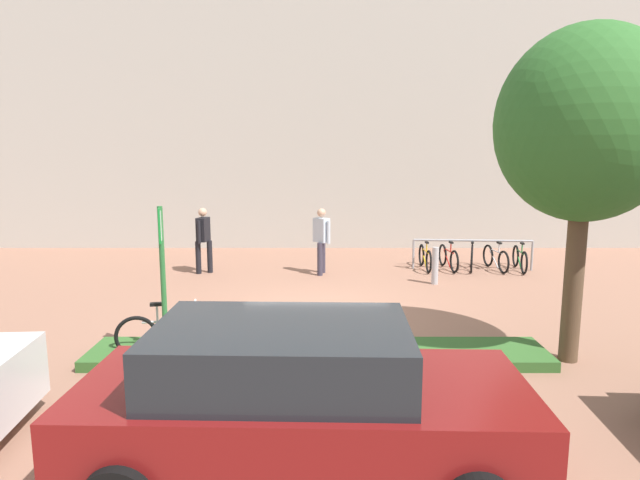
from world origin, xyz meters
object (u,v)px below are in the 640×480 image
(person_shirt_blue, at_px, (321,237))
(person_suited_navy, at_px, (203,236))
(bollard_steel, at_px, (434,266))
(bike_rack_cluster, at_px, (471,257))
(tree_sidewalk, at_px, (585,126))
(car_maroon_wagon, at_px, (297,403))
(parking_sign_post, at_px, (161,260))
(bike_at_sign, at_px, (170,333))

(person_shirt_blue, xyz_separation_m, person_suited_navy, (-3.07, 0.11, 0.00))
(bollard_steel, bearing_deg, person_shirt_blue, 158.55)
(bike_rack_cluster, bearing_deg, person_shirt_blue, -172.29)
(bollard_steel, bearing_deg, person_suited_navy, 168.44)
(tree_sidewalk, distance_m, car_maroon_wagon, 5.70)
(bike_rack_cluster, distance_m, person_shirt_blue, 4.16)
(parking_sign_post, xyz_separation_m, bike_rack_cluster, (6.47, 6.39, -1.20))
(person_shirt_blue, distance_m, car_maroon_wagon, 8.87)
(bike_rack_cluster, bearing_deg, tree_sidewalk, -92.80)
(bike_rack_cluster, xyz_separation_m, bollard_steel, (-1.34, -1.62, 0.10))
(tree_sidewalk, xyz_separation_m, parking_sign_post, (-6.16, 0.05, -1.97))
(bike_at_sign, xyz_separation_m, car_maroon_wagon, (2.12, -3.20, 0.41))
(parking_sign_post, distance_m, car_maroon_wagon, 3.80)
(person_shirt_blue, relative_size, car_maroon_wagon, 0.40)
(car_maroon_wagon, bearing_deg, bollard_steel, 69.08)
(tree_sidewalk, relative_size, parking_sign_post, 2.09)
(bollard_steel, relative_size, person_suited_navy, 0.52)
(tree_sidewalk, distance_m, parking_sign_post, 6.46)
(person_suited_navy, relative_size, car_maroon_wagon, 0.40)
(tree_sidewalk, distance_m, bollard_steel, 5.80)
(person_shirt_blue, bearing_deg, car_maroon_wagon, -91.61)
(parking_sign_post, relative_size, person_shirt_blue, 1.37)
(person_shirt_blue, height_order, person_suited_navy, same)
(tree_sidewalk, relative_size, person_shirt_blue, 2.87)
(bike_at_sign, relative_size, bollard_steel, 1.85)
(person_shirt_blue, bearing_deg, bike_rack_cluster, 7.71)
(bike_rack_cluster, bearing_deg, bollard_steel, -129.59)
(bollard_steel, xyz_separation_m, person_shirt_blue, (-2.73, 1.07, 0.53))
(bike_at_sign, height_order, person_shirt_blue, person_shirt_blue)
(parking_sign_post, height_order, person_shirt_blue, parking_sign_post)
(bike_at_sign, relative_size, bike_rack_cluster, 0.52)
(bike_rack_cluster, height_order, person_shirt_blue, person_shirt_blue)
(bike_at_sign, distance_m, person_suited_navy, 5.86)
(tree_sidewalk, height_order, person_suited_navy, tree_sidewalk)
(person_suited_navy, bearing_deg, car_maroon_wagon, -72.55)
(tree_sidewalk, distance_m, bike_at_sign, 6.90)
(bollard_steel, bearing_deg, parking_sign_post, -137.10)
(tree_sidewalk, distance_m, person_shirt_blue, 7.43)
(bollard_steel, bearing_deg, bike_rack_cluster, 50.41)
(tree_sidewalk, distance_m, person_suited_navy, 9.44)
(tree_sidewalk, height_order, person_shirt_blue, tree_sidewalk)
(car_maroon_wagon, bearing_deg, person_shirt_blue, 88.39)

